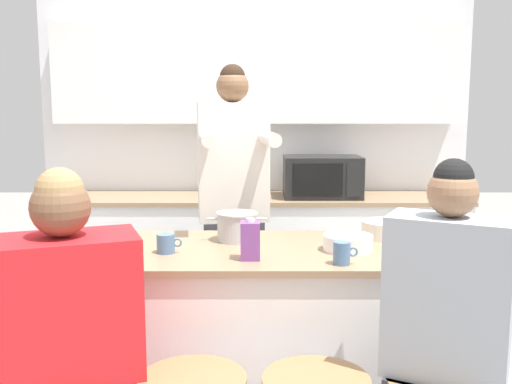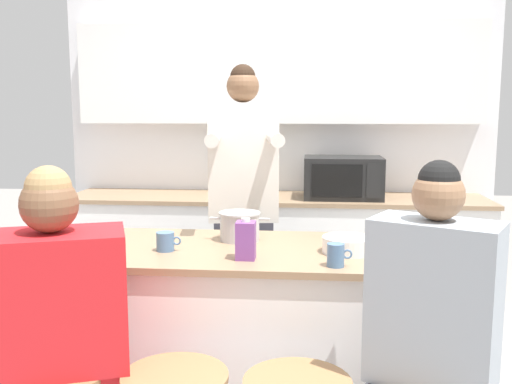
# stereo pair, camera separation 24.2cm
# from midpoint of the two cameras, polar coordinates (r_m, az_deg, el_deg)

# --- Properties ---
(wall_back) EXTENTS (3.31, 0.22, 2.70)m
(wall_back) POSITION_cam_midpoint_polar(r_m,az_deg,el_deg) (4.45, 3.79, 8.07)
(wall_back) COLOR white
(wall_back) RESTS_ON ground_plane
(back_counter) EXTENTS (3.08, 0.61, 0.92)m
(back_counter) POSITION_cam_midpoint_polar(r_m,az_deg,el_deg) (4.31, 3.54, -6.50)
(back_counter) COLOR white
(back_counter) RESTS_ON ground_plane
(kitchen_island) EXTENTS (1.62, 0.76, 0.93)m
(kitchen_island) POSITION_cam_midpoint_polar(r_m,az_deg,el_deg) (2.79, 2.42, -14.81)
(kitchen_island) COLOR black
(kitchen_island) RESTS_ON ground_plane
(person_cooking) EXTENTS (0.46, 0.63, 1.80)m
(person_cooking) POSITION_cam_midpoint_polar(r_m,az_deg,el_deg) (3.23, 0.87, -3.50)
(person_cooking) COLOR #383842
(person_cooking) RESTS_ON ground_plane
(person_wrapped_blanket) EXTENTS (0.57, 0.44, 1.37)m
(person_wrapped_blanket) POSITION_cam_midpoint_polar(r_m,az_deg,el_deg) (2.24, -16.22, -16.34)
(person_wrapped_blanket) COLOR red
(person_wrapped_blanket) RESTS_ON ground_plane
(person_seated_near) EXTENTS (0.47, 0.40, 1.40)m
(person_seated_near) POSITION_cam_midpoint_polar(r_m,az_deg,el_deg) (2.17, 20.20, -17.59)
(person_seated_near) COLOR #333338
(person_seated_near) RESTS_ON ground_plane
(cooking_pot) EXTENTS (0.29, 0.20, 0.14)m
(cooking_pot) POSITION_cam_midpoint_polar(r_m,az_deg,el_deg) (2.77, 0.86, -3.46)
(cooking_pot) COLOR #B7BABC
(cooking_pot) RESTS_ON kitchen_island
(fruit_bowl) EXTENTS (0.22, 0.22, 0.07)m
(fruit_bowl) POSITION_cam_midpoint_polar(r_m,az_deg,el_deg) (2.60, 11.80, -5.22)
(fruit_bowl) COLOR white
(fruit_bowl) RESTS_ON kitchen_island
(mixing_bowl_steel) EXTENTS (0.23, 0.23, 0.08)m
(mixing_bowl_steel) POSITION_cam_midpoint_polar(r_m,az_deg,el_deg) (2.88, 15.68, -3.90)
(mixing_bowl_steel) COLOR silver
(mixing_bowl_steel) RESTS_ON kitchen_island
(coffee_cup_near) EXTENTS (0.11, 0.08, 0.09)m
(coffee_cup_near) POSITION_cam_midpoint_polar(r_m,az_deg,el_deg) (2.59, -6.40, -4.97)
(coffee_cup_near) COLOR #4C7099
(coffee_cup_near) RESTS_ON kitchen_island
(coffee_cup_far) EXTENTS (0.10, 0.07, 0.10)m
(coffee_cup_far) POSITION_cam_midpoint_polar(r_m,az_deg,el_deg) (2.37, 10.94, -6.25)
(coffee_cup_far) COLOR #4C7099
(coffee_cup_far) RESTS_ON kitchen_island
(banana_bunch) EXTENTS (0.18, 0.13, 0.06)m
(banana_bunch) POSITION_cam_midpoint_polar(r_m,az_deg,el_deg) (2.58, -12.31, -5.56)
(banana_bunch) COLOR yellow
(banana_bunch) RESTS_ON kitchen_island
(juice_carton) EXTENTS (0.08, 0.08, 0.18)m
(juice_carton) POSITION_cam_midpoint_polar(r_m,az_deg,el_deg) (2.43, 1.83, -4.85)
(juice_carton) COLOR #7A428E
(juice_carton) RESTS_ON kitchen_island
(microwave) EXTENTS (0.56, 0.38, 0.30)m
(microwave) POSITION_cam_midpoint_polar(r_m,az_deg,el_deg) (4.17, 10.34, 1.42)
(microwave) COLOR black
(microwave) RESTS_ON back_counter
(potted_plant) EXTENTS (0.21, 0.21, 0.26)m
(potted_plant) POSITION_cam_midpoint_polar(r_m,az_deg,el_deg) (4.21, 0.06, 1.58)
(potted_plant) COLOR #93563D
(potted_plant) RESTS_ON back_counter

